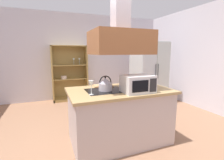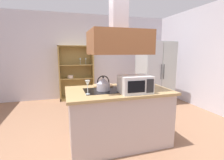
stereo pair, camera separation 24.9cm
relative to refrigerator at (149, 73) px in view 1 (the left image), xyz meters
The scene contains 10 objects.
ground_plane 2.69m from the refrigerator, 139.77° to the right, with size 7.80×7.80×0.00m, color #8E654A.
wall_back 2.41m from the refrigerator, 144.79° to the left, with size 6.00×0.12×2.70m, color silver.
kitchen_island 2.44m from the refrigerator, 134.97° to the right, with size 1.66×0.99×0.90m.
range_hood 2.55m from the refrigerator, 134.96° to the right, with size 0.90×0.70×1.23m.
refrigerator is the anchor object (origin of this frame).
dish_cabinet 2.44m from the refrigerator, 151.87° to the left, with size 1.07×0.40×1.70m.
kettle 2.58m from the refrigerator, 138.88° to the right, with size 0.21×0.21×0.24m.
cutting_board 2.30m from the refrigerator, 144.23° to the right, with size 0.34×0.24×0.02m, color tan.
microwave 2.49m from the refrigerator, 127.65° to the right, with size 0.46×0.35×0.26m.
wine_glass_on_counter 2.90m from the refrigerator, 139.95° to the right, with size 0.08×0.08×0.21m.
Camera 1 is at (-0.84, -2.47, 1.51)m, focal length 26.40 mm.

